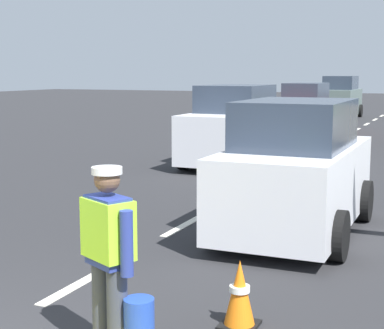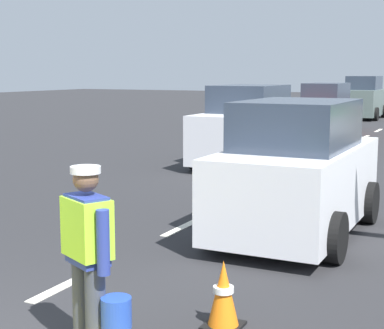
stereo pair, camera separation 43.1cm
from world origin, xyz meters
The scene contains 8 objects.
ground_plane centered at (0.00, 21.00, 0.00)m, with size 96.00×96.00×0.00m, color #28282B.
lane_center_line centered at (0.00, 25.20, 0.00)m, with size 0.14×46.40×0.01m.
road_worker centered at (1.31, 1.31, 0.93)m, with size 0.75×0.46×1.67m.
traffic_cone_near centered at (2.11, 2.35, 0.33)m, with size 0.36×0.36×0.67m.
car_oncoming_lead centered at (-1.45, 12.25, 0.98)m, with size 2.03×4.00×2.10m.
car_oncoming_second centered at (-1.81, 21.80, 0.92)m, with size 1.90×4.22×1.99m.
car_oncoming_third centered at (-1.88, 30.10, 1.03)m, with size 1.98×4.01×2.21m.
car_outgoing_ahead centered at (1.74, 6.02, 0.94)m, with size 1.93×3.85×2.04m.
Camera 1 is at (3.96, -3.08, 2.46)m, focal length 57.79 mm.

